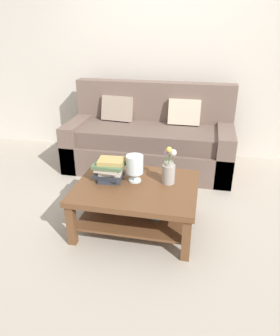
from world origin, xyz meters
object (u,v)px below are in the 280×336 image
(book_stack_main, at_px, (110,169))
(glass_hurricane_vase, at_px, (135,165))
(couch, at_px, (150,140))
(coffee_table, at_px, (137,196))
(flower_pitcher, at_px, (169,169))

(book_stack_main, height_order, glass_hurricane_vase, glass_hurricane_vase)
(glass_hurricane_vase, bearing_deg, book_stack_main, -171.67)
(couch, xyz_separation_m, coffee_table, (0.13, -1.38, -0.05))
(glass_hurricane_vase, bearing_deg, flower_pitcher, 5.20)
(couch, distance_m, flower_pitcher, 1.36)
(couch, height_order, coffee_table, couch)
(couch, distance_m, coffee_table, 1.39)
(couch, distance_m, book_stack_main, 1.36)
(glass_hurricane_vase, bearing_deg, coffee_table, -65.05)
(book_stack_main, bearing_deg, couch, 84.68)
(coffee_table, distance_m, glass_hurricane_vase, 0.28)
(couch, relative_size, glass_hurricane_vase, 8.37)
(couch, bearing_deg, book_stack_main, -95.32)
(glass_hurricane_vase, height_order, flower_pitcher, flower_pitcher)
(coffee_table, xyz_separation_m, book_stack_main, (-0.26, 0.04, 0.22))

